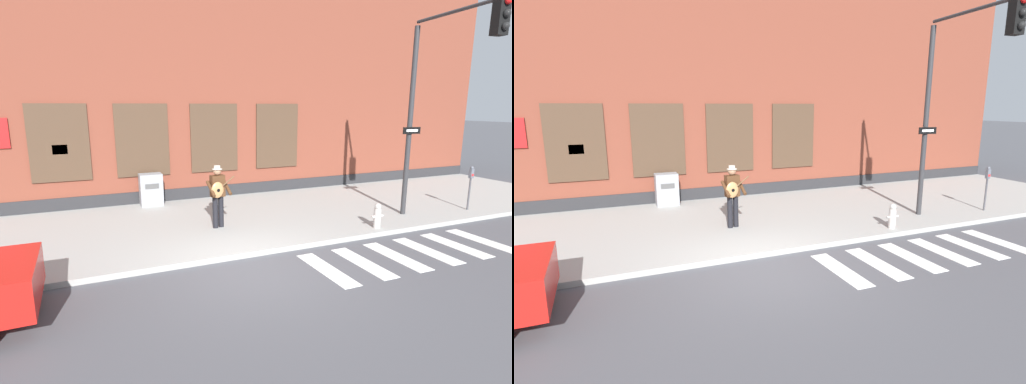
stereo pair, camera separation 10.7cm
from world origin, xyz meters
TOP-DOWN VIEW (x-y plane):
  - ground_plane at (0.00, 0.00)m, footprint 160.00×160.00m
  - sidewalk at (0.00, 3.73)m, footprint 28.00×5.90m
  - building_backdrop at (-0.00, 8.68)m, footprint 28.00×4.06m
  - crosswalk at (3.85, -0.52)m, footprint 5.20×1.90m
  - busker at (0.15, 2.92)m, footprint 0.74×0.57m
  - traffic_light at (5.80, 0.88)m, footprint 0.74×3.12m
  - parking_meter at (8.22, 1.53)m, footprint 0.13×0.11m
  - utility_box at (-1.14, 6.23)m, footprint 0.74×0.52m
  - fire_hydrant at (4.18, 1.13)m, footprint 0.38×0.20m

SIDE VIEW (x-z plane):
  - ground_plane at x=0.00m, z-range 0.00..0.00m
  - crosswalk at x=3.85m, z-range 0.00..0.01m
  - sidewalk at x=0.00m, z-range 0.00..0.13m
  - fire_hydrant at x=4.18m, z-range 0.13..0.83m
  - utility_box at x=-1.14m, z-range 0.13..1.22m
  - parking_meter at x=8.22m, z-range 0.36..1.79m
  - busker at x=0.15m, z-range 0.25..1.99m
  - traffic_light at x=5.80m, z-range 1.19..6.94m
  - building_backdrop at x=0.00m, z-range -0.01..8.18m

